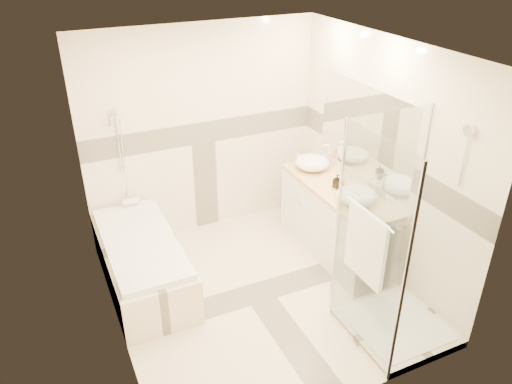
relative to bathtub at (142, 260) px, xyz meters
name	(u,v)px	position (x,y,z in m)	size (l,w,h in m)	color
room	(262,184)	(1.08, -0.64, 0.95)	(2.82, 3.02, 2.52)	#F4E2C2
bathtub	(142,260)	(0.00, 0.00, 0.00)	(0.75, 1.70, 0.56)	#F9E7C7
vanity	(336,220)	(2.15, -0.35, 0.12)	(0.58, 1.62, 0.85)	white
shower_enclosure	(386,287)	(1.86, -1.62, 0.20)	(0.96, 0.93, 2.04)	#F9E7C7
vessel_sink_near	(312,162)	(2.13, 0.19, 0.62)	(0.41, 0.41, 0.16)	white
vessel_sink_far	(357,195)	(2.13, -0.70, 0.63)	(0.42, 0.42, 0.17)	white
faucet_near	(328,153)	(2.35, 0.19, 0.71)	(0.12, 0.03, 0.29)	silver
faucet_far	(374,185)	(2.35, -0.70, 0.70)	(0.11, 0.03, 0.27)	silver
amenity_bottle_a	(337,181)	(2.13, -0.34, 0.62)	(0.07, 0.07, 0.15)	black
amenity_bottle_b	(340,184)	(2.13, -0.39, 0.61)	(0.11, 0.11, 0.14)	black
folded_towels	(304,160)	(2.13, 0.37, 0.58)	(0.13, 0.22, 0.07)	white
rolled_towel	(131,202)	(0.08, 0.75, 0.30)	(0.09, 0.09, 0.19)	white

